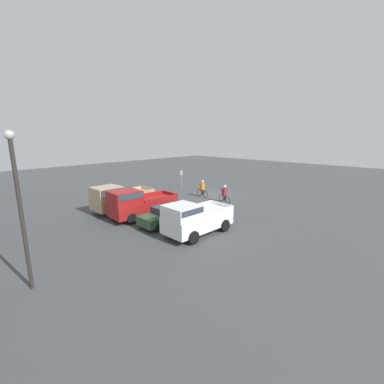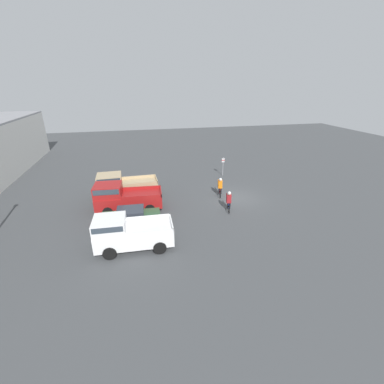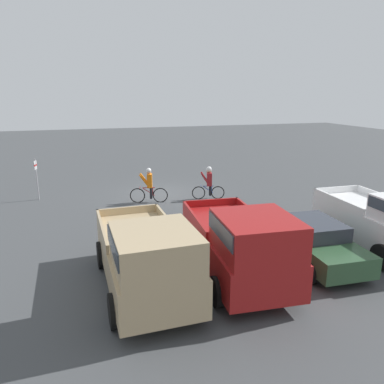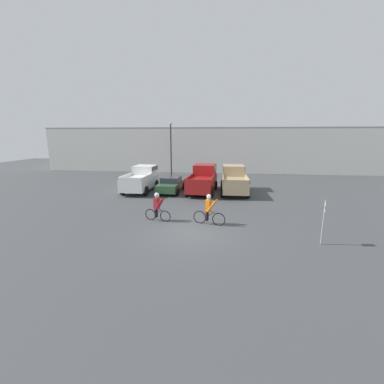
{
  "view_description": "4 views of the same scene",
  "coord_description": "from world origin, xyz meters",
  "px_view_note": "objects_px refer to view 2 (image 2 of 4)",
  "views": [
    {
      "loc": [
        -16.59,
        21.43,
        6.39
      ],
      "look_at": [
        -0.48,
        4.44,
        1.2
      ],
      "focal_mm": 24.0,
      "sensor_mm": 36.0,
      "label": 1
    },
    {
      "loc": [
        -20.31,
        8.96,
        9.88
      ],
      "look_at": [
        -0.48,
        4.44,
        1.2
      ],
      "focal_mm": 24.0,
      "sensor_mm": 36.0,
      "label": 2
    },
    {
      "loc": [
        4.13,
        19.44,
        5.39
      ],
      "look_at": [
        -0.48,
        4.44,
        1.2
      ],
      "focal_mm": 35.0,
      "sensor_mm": 36.0,
      "label": 3
    },
    {
      "loc": [
        1.58,
        -12.6,
        5.0
      ],
      "look_at": [
        -0.48,
        4.44,
        1.2
      ],
      "focal_mm": 24.0,
      "sensor_mm": 36.0,
      "label": 4
    }
  ],
  "objects_px": {
    "cyclist_0": "(220,187)",
    "fire_lane_sign": "(223,165)",
    "pickup_truck_2": "(123,185)",
    "pickup_truck_0": "(128,232)",
    "pickup_truck_1": "(123,197)",
    "cyclist_1": "(229,200)",
    "sedan_0": "(131,217)"
  },
  "relations": [
    {
      "from": "cyclist_0",
      "to": "fire_lane_sign",
      "type": "relative_size",
      "value": 0.87
    },
    {
      "from": "pickup_truck_2",
      "to": "cyclist_0",
      "type": "distance_m",
      "value": 9.04
    },
    {
      "from": "fire_lane_sign",
      "to": "cyclist_0",
      "type": "bearing_deg",
      "value": 158.34
    },
    {
      "from": "pickup_truck_0",
      "to": "pickup_truck_1",
      "type": "distance_m",
      "value": 5.64
    },
    {
      "from": "pickup_truck_2",
      "to": "cyclist_0",
      "type": "height_order",
      "value": "pickup_truck_2"
    },
    {
      "from": "cyclist_1",
      "to": "pickup_truck_0",
      "type": "bearing_deg",
      "value": 113.68
    },
    {
      "from": "pickup_truck_1",
      "to": "fire_lane_sign",
      "type": "distance_m",
      "value": 12.7
    },
    {
      "from": "pickup_truck_1",
      "to": "pickup_truck_0",
      "type": "bearing_deg",
      "value": -175.5
    },
    {
      "from": "pickup_truck_1",
      "to": "pickup_truck_2",
      "type": "relative_size",
      "value": 1.02
    },
    {
      "from": "pickup_truck_1",
      "to": "cyclist_0",
      "type": "height_order",
      "value": "pickup_truck_1"
    },
    {
      "from": "pickup_truck_0",
      "to": "sedan_0",
      "type": "relative_size",
      "value": 1.12
    },
    {
      "from": "pickup_truck_1",
      "to": "fire_lane_sign",
      "type": "height_order",
      "value": "pickup_truck_1"
    },
    {
      "from": "cyclist_1",
      "to": "cyclist_0",
      "type": "bearing_deg",
      "value": -5.13
    },
    {
      "from": "sedan_0",
      "to": "pickup_truck_2",
      "type": "xyz_separation_m",
      "value": [
        5.59,
        0.63,
        0.48
      ]
    },
    {
      "from": "cyclist_1",
      "to": "pickup_truck_1",
      "type": "bearing_deg",
      "value": 76.4
    },
    {
      "from": "pickup_truck_1",
      "to": "cyclist_0",
      "type": "distance_m",
      "value": 8.88
    },
    {
      "from": "pickup_truck_1",
      "to": "pickup_truck_2",
      "type": "height_order",
      "value": "pickup_truck_1"
    },
    {
      "from": "fire_lane_sign",
      "to": "sedan_0",
      "type": "bearing_deg",
      "value": 131.69
    },
    {
      "from": "pickup_truck_0",
      "to": "pickup_truck_2",
      "type": "bearing_deg",
      "value": 3.33
    },
    {
      "from": "cyclist_0",
      "to": "pickup_truck_1",
      "type": "bearing_deg",
      "value": 96.53
    },
    {
      "from": "pickup_truck_0",
      "to": "pickup_truck_1",
      "type": "xyz_separation_m",
      "value": [
        5.62,
        0.44,
        0.05
      ]
    },
    {
      "from": "cyclist_0",
      "to": "cyclist_1",
      "type": "xyz_separation_m",
      "value": [
        -3.08,
        0.28,
        0.01
      ]
    },
    {
      "from": "fire_lane_sign",
      "to": "cyclist_1",
      "type": "bearing_deg",
      "value": 164.06
    },
    {
      "from": "cyclist_0",
      "to": "pickup_truck_0",
      "type": "bearing_deg",
      "value": 128.36
    },
    {
      "from": "sedan_0",
      "to": "cyclist_0",
      "type": "xyz_separation_m",
      "value": [
        3.85,
        -8.23,
        0.19
      ]
    },
    {
      "from": "pickup_truck_0",
      "to": "pickup_truck_1",
      "type": "bearing_deg",
      "value": 4.5
    },
    {
      "from": "pickup_truck_1",
      "to": "cyclist_0",
      "type": "xyz_separation_m",
      "value": [
        1.01,
        -8.82,
        -0.3
      ]
    },
    {
      "from": "pickup_truck_2",
      "to": "cyclist_1",
      "type": "relative_size",
      "value": 3.08
    },
    {
      "from": "pickup_truck_2",
      "to": "pickup_truck_0",
      "type": "bearing_deg",
      "value": -176.67
    },
    {
      "from": "pickup_truck_2",
      "to": "cyclist_1",
      "type": "bearing_deg",
      "value": -119.3
    },
    {
      "from": "pickup_truck_1",
      "to": "cyclist_1",
      "type": "xyz_separation_m",
      "value": [
        -2.07,
        -8.55,
        -0.29
      ]
    },
    {
      "from": "fire_lane_sign",
      "to": "pickup_truck_0",
      "type": "bearing_deg",
      "value": 138.82
    }
  ]
}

